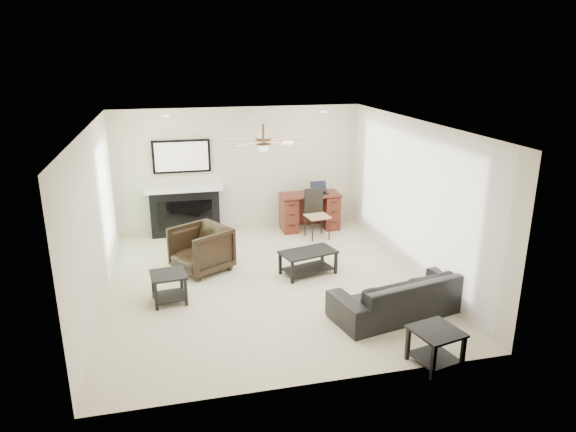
# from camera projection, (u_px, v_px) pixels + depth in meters

# --- Properties ---
(room_shell) EXTENTS (5.50, 5.54, 2.52)m
(room_shell) POSITION_uv_depth(u_px,v_px,m) (276.00, 178.00, 7.85)
(room_shell) COLOR beige
(room_shell) RESTS_ON ground
(sofa) EXTENTS (2.11, 1.18, 0.58)m
(sofa) POSITION_uv_depth(u_px,v_px,m) (401.00, 294.00, 7.16)
(sofa) COLOR black
(sofa) RESTS_ON ground
(armchair) EXTENTS (1.14, 1.14, 0.77)m
(armchair) POSITION_uv_depth(u_px,v_px,m) (201.00, 249.00, 8.55)
(armchair) COLOR black
(armchair) RESTS_ON ground
(coffee_table) EXTENTS (1.00, 0.71, 0.40)m
(coffee_table) POSITION_uv_depth(u_px,v_px,m) (308.00, 263.00, 8.47)
(coffee_table) COLOR black
(coffee_table) RESTS_ON ground
(end_table_near) EXTENTS (0.62, 0.62, 0.45)m
(end_table_near) POSITION_uv_depth(u_px,v_px,m) (435.00, 347.00, 5.98)
(end_table_near) COLOR black
(end_table_near) RESTS_ON ground
(end_table_left) EXTENTS (0.55, 0.55, 0.45)m
(end_table_left) POSITION_uv_depth(u_px,v_px,m) (169.00, 288.00, 7.50)
(end_table_left) COLOR black
(end_table_left) RESTS_ON ground
(fireplace_unit) EXTENTS (1.52, 0.34, 1.91)m
(fireplace_unit) POSITION_uv_depth(u_px,v_px,m) (184.00, 189.00, 10.09)
(fireplace_unit) COLOR black
(fireplace_unit) RESTS_ON ground
(desk) EXTENTS (1.22, 0.56, 0.76)m
(desk) POSITION_uv_depth(u_px,v_px,m) (310.00, 212.00, 10.59)
(desk) COLOR #3D160F
(desk) RESTS_ON ground
(desk_chair) EXTENTS (0.48, 0.49, 0.97)m
(desk_chair) POSITION_uv_depth(u_px,v_px,m) (317.00, 214.00, 10.05)
(desk_chair) COLOR black
(desk_chair) RESTS_ON ground
(laptop) EXTENTS (0.33, 0.24, 0.23)m
(laptop) POSITION_uv_depth(u_px,v_px,m) (320.00, 188.00, 10.47)
(laptop) COLOR black
(laptop) RESTS_ON desk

